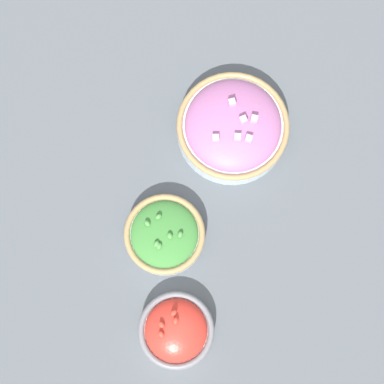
# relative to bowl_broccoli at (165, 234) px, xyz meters

# --- Properties ---
(ground_plane) EXTENTS (3.00, 3.00, 0.00)m
(ground_plane) POSITION_rel_bowl_broccoli_xyz_m (0.10, 0.02, -0.03)
(ground_plane) COLOR #4C5156
(bowl_broccoli) EXTENTS (0.16, 0.16, 0.06)m
(bowl_broccoli) POSITION_rel_bowl_broccoli_xyz_m (0.00, 0.00, 0.00)
(bowl_broccoli) COLOR #B2C1CC
(bowl_broccoli) RESTS_ON ground_plane
(bowl_red_onion) EXTENTS (0.22, 0.22, 0.09)m
(bowl_red_onion) POSITION_rel_bowl_broccoli_xyz_m (0.25, 0.04, 0.01)
(bowl_red_onion) COLOR #B2C1CC
(bowl_red_onion) RESTS_ON ground_plane
(bowl_cherry_tomatoes) EXTENTS (0.14, 0.14, 0.07)m
(bowl_cherry_tomatoes) POSITION_rel_bowl_broccoli_xyz_m (-0.12, -0.14, -0.00)
(bowl_cherry_tomatoes) COLOR silver
(bowl_cherry_tomatoes) RESTS_ON ground_plane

